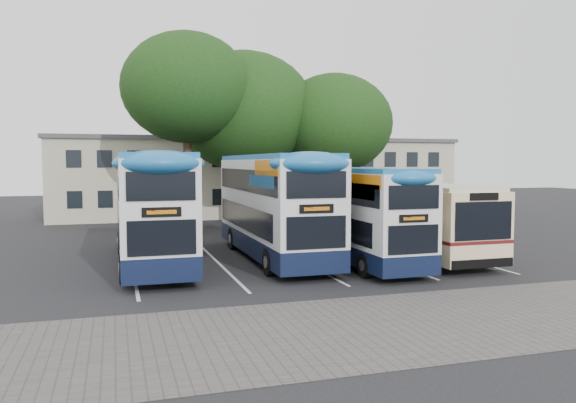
{
  "coord_description": "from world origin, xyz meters",
  "views": [
    {
      "loc": [
        -11.4,
        -17.99,
        4.26
      ],
      "look_at": [
        -4.26,
        5.0,
        2.57
      ],
      "focal_mm": 35.0,
      "sensor_mm": 36.0,
      "label": 1
    }
  ],
  "objects_px": {
    "tree_mid": "(245,112)",
    "bus_dd_mid": "(273,202)",
    "bus_dd_right": "(356,210)",
    "lamp_post": "(361,151)",
    "bus_single": "(408,214)",
    "bus_dd_left": "(151,204)",
    "tree_left": "(187,88)",
    "tree_right": "(334,124)"
  },
  "relations": [
    {
      "from": "tree_mid",
      "to": "bus_dd_mid",
      "type": "bearing_deg",
      "value": -97.5
    },
    {
      "from": "tree_mid",
      "to": "bus_dd_right",
      "type": "xyz_separation_m",
      "value": [
        1.4,
        -14.98,
        -5.41
      ]
    },
    {
      "from": "lamp_post",
      "to": "bus_single",
      "type": "xyz_separation_m",
      "value": [
        -4.35,
        -14.76,
        -3.21
      ]
    },
    {
      "from": "bus_dd_left",
      "to": "bus_dd_mid",
      "type": "relative_size",
      "value": 1.0
    },
    {
      "from": "lamp_post",
      "to": "tree_left",
      "type": "distance_m",
      "value": 13.92
    },
    {
      "from": "lamp_post",
      "to": "bus_dd_mid",
      "type": "relative_size",
      "value": 0.82
    },
    {
      "from": "tree_left",
      "to": "bus_single",
      "type": "height_order",
      "value": "tree_left"
    },
    {
      "from": "bus_dd_left",
      "to": "tree_mid",
      "type": "bearing_deg",
      "value": 61.73
    },
    {
      "from": "lamp_post",
      "to": "tree_left",
      "type": "xyz_separation_m",
      "value": [
        -13.05,
        -3.16,
        3.69
      ]
    },
    {
      "from": "bus_dd_mid",
      "to": "bus_dd_right",
      "type": "bearing_deg",
      "value": -30.02
    },
    {
      "from": "lamp_post",
      "to": "bus_dd_right",
      "type": "bearing_deg",
      "value": -115.25
    },
    {
      "from": "bus_single",
      "to": "tree_left",
      "type": "bearing_deg",
      "value": 126.86
    },
    {
      "from": "bus_dd_left",
      "to": "bus_dd_mid",
      "type": "height_order",
      "value": "bus_dd_left"
    },
    {
      "from": "bus_dd_right",
      "to": "bus_single",
      "type": "distance_m",
      "value": 3.49
    },
    {
      "from": "bus_dd_mid",
      "to": "bus_dd_right",
      "type": "relative_size",
      "value": 1.14
    },
    {
      "from": "bus_dd_right",
      "to": "lamp_post",
      "type": "bearing_deg",
      "value": 64.75
    },
    {
      "from": "tree_right",
      "to": "bus_dd_mid",
      "type": "bearing_deg",
      "value": -122.81
    },
    {
      "from": "bus_dd_mid",
      "to": "bus_dd_right",
      "type": "distance_m",
      "value": 3.63
    },
    {
      "from": "lamp_post",
      "to": "tree_mid",
      "type": "relative_size",
      "value": 0.78
    },
    {
      "from": "tree_right",
      "to": "bus_dd_right",
      "type": "relative_size",
      "value": 1.06
    },
    {
      "from": "bus_dd_mid",
      "to": "bus_single",
      "type": "xyz_separation_m",
      "value": [
        6.36,
        -0.52,
        -0.65
      ]
    },
    {
      "from": "bus_dd_mid",
      "to": "bus_single",
      "type": "distance_m",
      "value": 6.41
    },
    {
      "from": "tree_mid",
      "to": "tree_left",
      "type": "bearing_deg",
      "value": -152.97
    },
    {
      "from": "bus_single",
      "to": "tree_mid",
      "type": "bearing_deg",
      "value": 108.68
    },
    {
      "from": "lamp_post",
      "to": "bus_dd_mid",
      "type": "xyz_separation_m",
      "value": [
        -10.71,
        -14.25,
        -2.56
      ]
    },
    {
      "from": "tree_right",
      "to": "bus_dd_mid",
      "type": "height_order",
      "value": "tree_right"
    },
    {
      "from": "bus_single",
      "to": "bus_dd_mid",
      "type": "bearing_deg",
      "value": 175.35
    },
    {
      "from": "tree_left",
      "to": "tree_mid",
      "type": "relative_size",
      "value": 1.05
    },
    {
      "from": "tree_left",
      "to": "tree_mid",
      "type": "xyz_separation_m",
      "value": [
        4.07,
        2.08,
        -1.14
      ]
    },
    {
      "from": "tree_left",
      "to": "tree_right",
      "type": "bearing_deg",
      "value": 4.12
    },
    {
      "from": "lamp_post",
      "to": "tree_right",
      "type": "distance_m",
      "value": 4.33
    },
    {
      "from": "lamp_post",
      "to": "bus_dd_left",
      "type": "relative_size",
      "value": 0.82
    },
    {
      "from": "tree_mid",
      "to": "tree_right",
      "type": "distance_m",
      "value": 6.08
    },
    {
      "from": "bus_dd_left",
      "to": "bus_dd_right",
      "type": "height_order",
      "value": "bus_dd_left"
    },
    {
      "from": "tree_mid",
      "to": "tree_right",
      "type": "height_order",
      "value": "tree_mid"
    },
    {
      "from": "tree_left",
      "to": "bus_dd_left",
      "type": "height_order",
      "value": "tree_left"
    },
    {
      "from": "tree_mid",
      "to": "bus_dd_left",
      "type": "distance_m",
      "value": 15.59
    },
    {
      "from": "bus_dd_left",
      "to": "bus_dd_right",
      "type": "distance_m",
      "value": 8.62
    },
    {
      "from": "lamp_post",
      "to": "bus_dd_right",
      "type": "height_order",
      "value": "lamp_post"
    },
    {
      "from": "bus_dd_right",
      "to": "bus_single",
      "type": "height_order",
      "value": "bus_dd_right"
    },
    {
      "from": "tree_mid",
      "to": "bus_single",
      "type": "relative_size",
      "value": 1.05
    },
    {
      "from": "lamp_post",
      "to": "bus_dd_left",
      "type": "distance_m",
      "value": 21.41
    }
  ]
}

